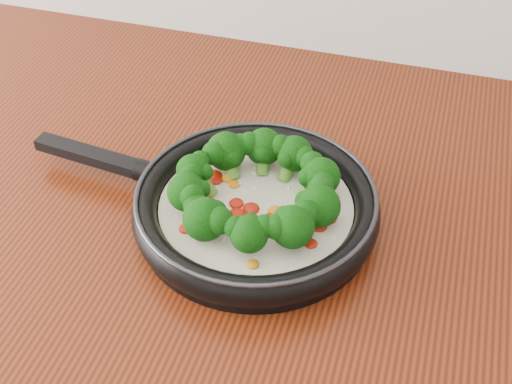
% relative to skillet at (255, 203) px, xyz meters
% --- Properties ---
extents(skillet, '(0.47, 0.32, 0.09)m').
position_rel_skillet_xyz_m(skillet, '(0.00, 0.00, 0.00)').
color(skillet, black).
rests_on(skillet, counter).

